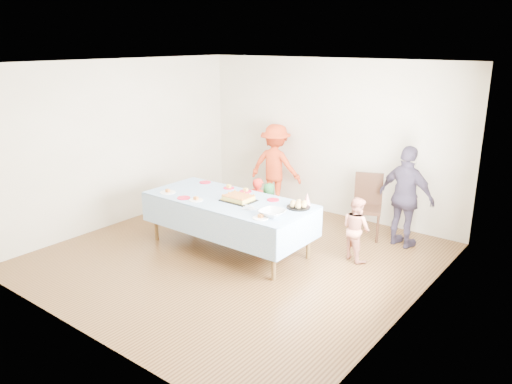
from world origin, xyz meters
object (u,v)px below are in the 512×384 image
(party_table, at_px, (228,202))
(birthday_cake, at_px, (238,198))
(adult_left, at_px, (275,166))
(dining_chair, at_px, (367,202))

(party_table, height_order, birthday_cake, birthday_cake)
(party_table, distance_m, adult_left, 2.15)
(adult_left, bearing_deg, party_table, 97.96)
(party_table, distance_m, birthday_cake, 0.20)
(birthday_cake, distance_m, dining_chair, 2.11)
(adult_left, bearing_deg, dining_chair, 161.87)
(birthday_cake, bearing_deg, dining_chair, 55.18)
(party_table, relative_size, dining_chair, 2.50)
(birthday_cake, bearing_deg, party_table, -173.91)
(birthday_cake, xyz_separation_m, adult_left, (-0.81, 2.04, -0.05))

